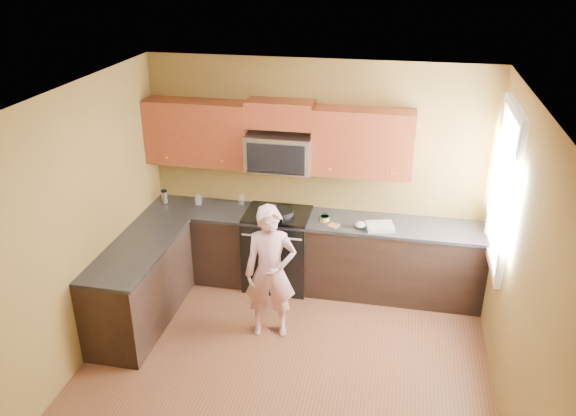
% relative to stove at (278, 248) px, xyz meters
% --- Properties ---
extents(floor, '(4.00, 4.00, 0.00)m').
position_rel_stove_xyz_m(floor, '(0.40, -1.68, -0.47)').
color(floor, brown).
rests_on(floor, ground).
extents(ceiling, '(4.00, 4.00, 0.00)m').
position_rel_stove_xyz_m(ceiling, '(0.40, -1.68, 2.23)').
color(ceiling, white).
rests_on(ceiling, ground).
extents(wall_back, '(4.00, 0.00, 4.00)m').
position_rel_stove_xyz_m(wall_back, '(0.40, 0.32, 0.88)').
color(wall_back, brown).
rests_on(wall_back, ground).
extents(wall_left, '(0.00, 4.00, 4.00)m').
position_rel_stove_xyz_m(wall_left, '(-1.60, -1.68, 0.88)').
color(wall_left, brown).
rests_on(wall_left, ground).
extents(wall_right, '(0.00, 4.00, 4.00)m').
position_rel_stove_xyz_m(wall_right, '(2.40, -1.68, 0.88)').
color(wall_right, brown).
rests_on(wall_right, ground).
extents(cabinet_back_run, '(4.00, 0.60, 0.88)m').
position_rel_stove_xyz_m(cabinet_back_run, '(0.40, 0.02, -0.03)').
color(cabinet_back_run, black).
rests_on(cabinet_back_run, floor).
extents(cabinet_left_run, '(0.60, 1.60, 0.88)m').
position_rel_stove_xyz_m(cabinet_left_run, '(-1.30, -1.08, -0.03)').
color(cabinet_left_run, black).
rests_on(cabinet_left_run, floor).
extents(countertop_back, '(4.00, 0.62, 0.04)m').
position_rel_stove_xyz_m(countertop_back, '(0.40, 0.01, 0.43)').
color(countertop_back, black).
rests_on(countertop_back, cabinet_back_run).
extents(countertop_left, '(0.62, 1.60, 0.04)m').
position_rel_stove_xyz_m(countertop_left, '(-1.29, -1.08, 0.43)').
color(countertop_left, black).
rests_on(countertop_left, cabinet_left_run).
extents(stove, '(0.76, 0.65, 0.95)m').
position_rel_stove_xyz_m(stove, '(0.00, 0.00, 0.00)').
color(stove, black).
rests_on(stove, floor).
extents(microwave, '(0.76, 0.40, 0.42)m').
position_rel_stove_xyz_m(microwave, '(0.00, 0.12, 0.97)').
color(microwave, silver).
rests_on(microwave, wall_back).
extents(upper_cab_left, '(1.22, 0.33, 0.75)m').
position_rel_stove_xyz_m(upper_cab_left, '(-0.99, 0.16, 0.97)').
color(upper_cab_left, maroon).
rests_on(upper_cab_left, wall_back).
extents(upper_cab_right, '(1.12, 0.33, 0.75)m').
position_rel_stove_xyz_m(upper_cab_right, '(0.94, 0.16, 0.97)').
color(upper_cab_right, maroon).
rests_on(upper_cab_right, wall_back).
extents(upper_cab_over_mw, '(0.76, 0.33, 0.30)m').
position_rel_stove_xyz_m(upper_cab_over_mw, '(0.00, 0.16, 1.62)').
color(upper_cab_over_mw, maroon).
rests_on(upper_cab_over_mw, wall_back).
extents(window, '(0.06, 1.06, 1.66)m').
position_rel_stove_xyz_m(window, '(2.38, -0.48, 1.17)').
color(window, white).
rests_on(window, wall_right).
extents(woman, '(0.60, 0.45, 1.47)m').
position_rel_stove_xyz_m(woman, '(0.14, -0.99, 0.26)').
color(woman, '#DF6F8B').
rests_on(woman, floor).
extents(frying_pan, '(0.41, 0.55, 0.06)m').
position_rel_stove_xyz_m(frying_pan, '(0.06, -0.04, 0.47)').
color(frying_pan, black).
rests_on(frying_pan, stove).
extents(butter_tub, '(0.12, 0.12, 0.08)m').
position_rel_stove_xyz_m(butter_tub, '(0.57, -0.04, 0.45)').
color(butter_tub, yellow).
rests_on(butter_tub, countertop_back).
extents(toast_slice, '(0.14, 0.14, 0.01)m').
position_rel_stove_xyz_m(toast_slice, '(0.68, -0.16, 0.45)').
color(toast_slice, '#B27F47').
rests_on(toast_slice, countertop_back).
extents(napkin_a, '(0.12, 0.13, 0.06)m').
position_rel_stove_xyz_m(napkin_a, '(0.12, -0.07, 0.48)').
color(napkin_a, silver).
rests_on(napkin_a, countertop_back).
extents(napkin_b, '(0.15, 0.16, 0.07)m').
position_rel_stove_xyz_m(napkin_b, '(0.98, -0.13, 0.48)').
color(napkin_b, silver).
rests_on(napkin_b, countertop_back).
extents(dish_towel, '(0.35, 0.30, 0.05)m').
position_rel_stove_xyz_m(dish_towel, '(1.20, -0.11, 0.47)').
color(dish_towel, silver).
rests_on(dish_towel, countertop_back).
extents(travel_mug, '(0.09, 0.09, 0.16)m').
position_rel_stove_xyz_m(travel_mug, '(-1.45, 0.09, 0.44)').
color(travel_mug, silver).
rests_on(travel_mug, countertop_back).
extents(glass_a, '(0.09, 0.09, 0.12)m').
position_rel_stove_xyz_m(glass_a, '(-1.03, 0.11, 0.51)').
color(glass_a, silver).
rests_on(glass_a, countertop_back).
extents(glass_b, '(0.09, 0.09, 0.12)m').
position_rel_stove_xyz_m(glass_b, '(-1.01, 0.12, 0.51)').
color(glass_b, silver).
rests_on(glass_b, countertop_back).
extents(glass_c, '(0.09, 0.09, 0.12)m').
position_rel_stove_xyz_m(glass_c, '(-0.50, 0.22, 0.51)').
color(glass_c, silver).
rests_on(glass_c, countertop_back).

